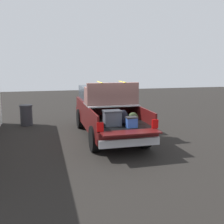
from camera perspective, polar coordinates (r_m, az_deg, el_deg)
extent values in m
plane|color=black|center=(10.97, -0.78, -5.13)|extent=(40.00, 40.00, 0.00)
cube|color=#470F0F|center=(10.82, -0.78, -1.90)|extent=(5.50, 1.92, 0.44)
cube|color=black|center=(9.64, 0.88, -1.95)|extent=(2.80, 1.80, 0.04)
cube|color=#470F0F|center=(9.39, -4.60, -0.86)|extent=(2.80, 0.06, 0.50)
cube|color=#470F0F|center=(9.87, 6.10, -0.36)|extent=(2.80, 0.06, 0.50)
cube|color=#470F0F|center=(10.90, -1.00, 0.69)|extent=(0.06, 1.80, 0.50)
cube|color=#470F0F|center=(8.07, 4.00, -4.35)|extent=(0.55, 1.80, 0.04)
cube|color=#B2B2B7|center=(10.28, -0.24, 1.65)|extent=(1.25, 1.92, 0.04)
cube|color=#470F0F|center=(12.04, -2.29, 1.57)|extent=(2.30, 1.92, 0.50)
cube|color=#2D3842|center=(11.87, -2.21, 4.07)|extent=(1.94, 1.76, 0.58)
cube|color=#470F0F|center=(13.35, -3.50, 2.14)|extent=(0.40, 1.82, 0.38)
cube|color=#B2B2B7|center=(8.30, 3.63, -6.34)|extent=(0.24, 1.92, 0.24)
cube|color=red|center=(8.05, -2.53, -3.20)|extent=(0.06, 0.20, 0.28)
cube|color=red|center=(8.57, 9.07, -2.49)|extent=(0.06, 0.20, 0.28)
cylinder|color=black|center=(12.39, -6.64, -1.36)|extent=(0.87, 0.30, 0.87)
cylinder|color=black|center=(12.74, 1.23, -0.98)|extent=(0.87, 0.30, 0.87)
cylinder|color=black|center=(9.03, -3.63, -5.64)|extent=(0.87, 0.30, 0.87)
cylinder|color=black|center=(9.50, 6.90, -4.90)|extent=(0.87, 0.30, 0.87)
cube|color=#474C56|center=(8.82, 0.04, -1.43)|extent=(0.40, 0.55, 0.45)
cube|color=#31353C|center=(8.78, 0.04, 0.18)|extent=(0.44, 0.59, 0.05)
ellipsoid|color=black|center=(8.93, 2.43, -1.15)|extent=(0.20, 0.31, 0.50)
ellipsoid|color=black|center=(8.84, 2.63, -1.76)|extent=(0.09, 0.21, 0.22)
ellipsoid|color=#384728|center=(9.04, 4.45, -1.34)|extent=(0.20, 0.36, 0.40)
ellipsoid|color=#384728|center=(8.95, 4.67, -1.85)|extent=(0.09, 0.25, 0.18)
cube|color=#3359B2|center=(8.63, 4.13, -2.24)|extent=(0.26, 0.34, 0.30)
cube|color=#262628|center=(8.59, 4.15, -1.14)|extent=(0.28, 0.36, 0.04)
cube|color=brown|center=(10.25, -0.24, 2.92)|extent=(0.83, 1.93, 0.42)
cube|color=brown|center=(9.88, 0.23, 5.04)|extent=(0.16, 1.93, 0.40)
cube|color=brown|center=(10.09, -5.10, 4.59)|extent=(0.59, 0.20, 0.22)
cube|color=brown|center=(10.51, 4.29, 4.82)|extent=(0.59, 0.20, 0.22)
cube|color=yellow|center=(10.10, -2.65, 6.33)|extent=(0.93, 0.03, 0.02)
cube|color=yellow|center=(10.31, 2.11, 6.41)|extent=(0.93, 0.03, 0.02)
cylinder|color=#2D2D33|center=(13.44, -17.64, -0.81)|extent=(0.56, 0.56, 0.90)
cylinder|color=#2D2D33|center=(13.36, -17.75, 1.25)|extent=(0.60, 0.60, 0.08)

